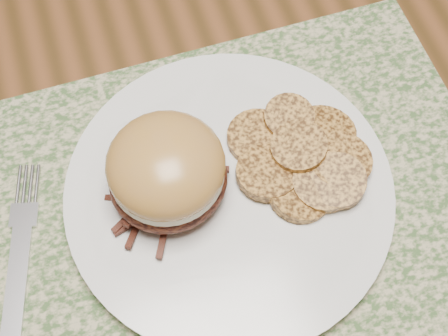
# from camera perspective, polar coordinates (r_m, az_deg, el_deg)

# --- Properties ---
(ground) EXTENTS (3.50, 3.50, 0.00)m
(ground) POSITION_cam_1_polar(r_m,az_deg,el_deg) (1.30, -1.60, -8.66)
(ground) COLOR brown
(ground) RESTS_ON ground
(dining_table) EXTENTS (1.50, 0.90, 0.75)m
(dining_table) POSITION_cam_1_polar(r_m,az_deg,el_deg) (0.70, -3.00, 8.36)
(dining_table) COLOR brown
(dining_table) RESTS_ON ground
(placemat) EXTENTS (0.45, 0.33, 0.00)m
(placemat) POSITION_cam_1_polar(r_m,az_deg,el_deg) (0.53, 1.04, -3.31)
(placemat) COLOR #3F5D30
(placemat) RESTS_ON dining_table
(dinner_plate) EXTENTS (0.26, 0.26, 0.02)m
(dinner_plate) POSITION_cam_1_polar(r_m,az_deg,el_deg) (0.53, 0.47, -2.20)
(dinner_plate) COLOR white
(dinner_plate) RESTS_ON placemat
(pork_sandwich) EXTENTS (0.11, 0.10, 0.07)m
(pork_sandwich) POSITION_cam_1_polar(r_m,az_deg,el_deg) (0.49, -5.25, -0.30)
(pork_sandwich) COLOR black
(pork_sandwich) RESTS_ON dinner_plate
(roasted_potatoes) EXTENTS (0.13, 0.13, 0.03)m
(roasted_potatoes) POSITION_cam_1_polar(r_m,az_deg,el_deg) (0.53, 7.35, 0.87)
(roasted_potatoes) COLOR #BD8337
(roasted_potatoes) RESTS_ON dinner_plate
(fork) EXTENTS (0.07, 0.19, 0.00)m
(fork) POSITION_cam_1_polar(r_m,az_deg,el_deg) (0.53, -18.31, -9.05)
(fork) COLOR silver
(fork) RESTS_ON placemat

